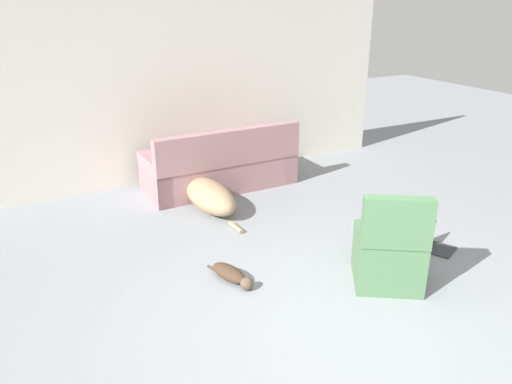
% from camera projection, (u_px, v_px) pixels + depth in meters
% --- Properties ---
extents(ground_plane, '(20.00, 20.00, 0.00)m').
position_uv_depth(ground_plane, '(351.00, 345.00, 3.74)').
color(ground_plane, gray).
extents(wall_back, '(6.78, 0.06, 2.68)m').
position_uv_depth(wall_back, '(166.00, 84.00, 6.62)').
color(wall_back, silver).
rests_on(wall_back, ground_plane).
extents(couch, '(2.02, 0.83, 0.87)m').
position_uv_depth(couch, '(221.00, 168.00, 6.68)').
color(couch, '#A3757A').
rests_on(couch, ground_plane).
extents(dog, '(0.50, 1.53, 0.36)m').
position_uv_depth(dog, '(207.00, 194.00, 6.09)').
color(dog, '#A38460').
rests_on(dog, ground_plane).
extents(cat, '(0.28, 0.61, 0.13)m').
position_uv_depth(cat, '(232.00, 275.00, 4.55)').
color(cat, '#473323').
rests_on(cat, ground_plane).
extents(laptop_open, '(0.39, 0.40, 0.26)m').
position_uv_depth(laptop_open, '(433.00, 241.00, 5.14)').
color(laptop_open, '#2D2D33').
rests_on(laptop_open, ground_plane).
extents(side_chair, '(0.81, 0.81, 0.92)m').
position_uv_depth(side_chair, '(389.00, 252.00, 4.43)').
color(side_chair, '#4C754C').
rests_on(side_chair, ground_plane).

